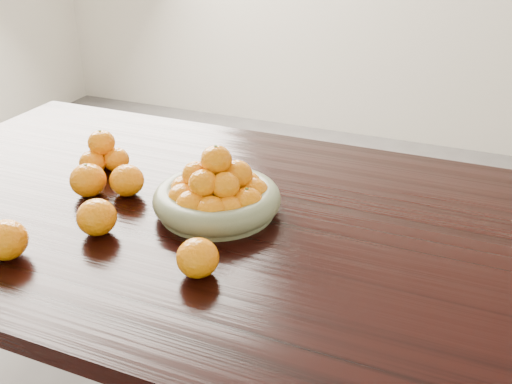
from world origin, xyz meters
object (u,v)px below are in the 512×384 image
at_px(fruit_bowl, 217,194).
at_px(orange_pyramid, 103,154).
at_px(dining_table, 263,255).
at_px(loose_orange_0, 88,180).

bearing_deg(fruit_bowl, orange_pyramid, 166.46).
bearing_deg(fruit_bowl, dining_table, -0.68).
xyz_separation_m(dining_table, orange_pyramid, (-0.48, 0.09, 0.13)).
distance_m(fruit_bowl, loose_orange_0, 0.32).
xyz_separation_m(fruit_bowl, orange_pyramid, (-0.37, 0.09, -0.00)).
distance_m(dining_table, orange_pyramid, 0.51).
relative_size(dining_table, loose_orange_0, 23.28).
bearing_deg(fruit_bowl, loose_orange_0, -171.95).
height_order(dining_table, fruit_bowl, fruit_bowl).
bearing_deg(orange_pyramid, dining_table, -10.62).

